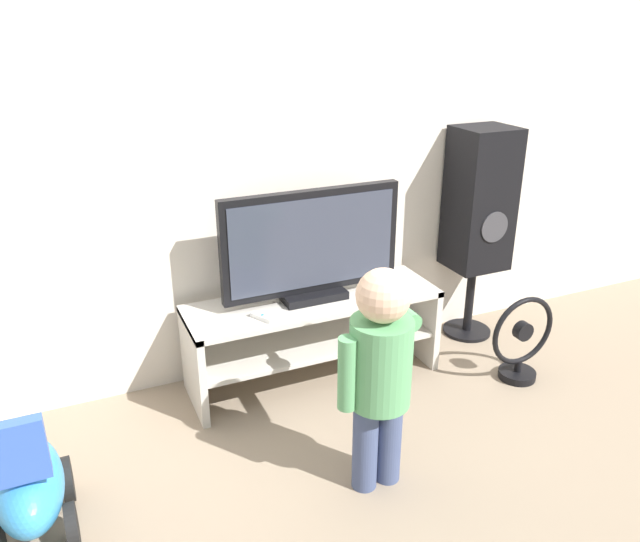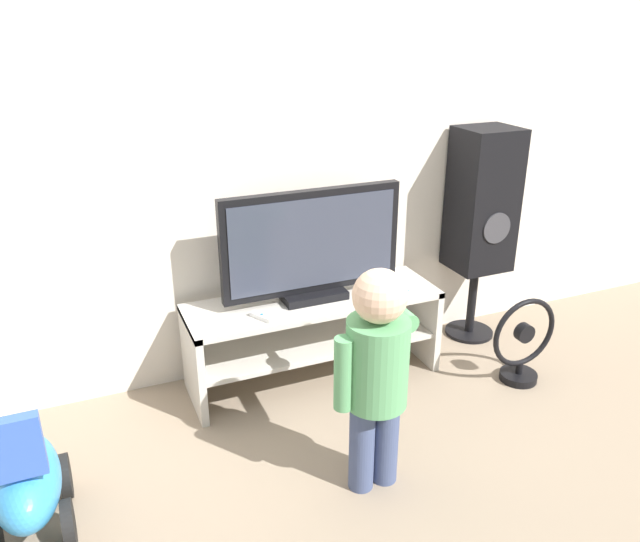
# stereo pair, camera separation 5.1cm
# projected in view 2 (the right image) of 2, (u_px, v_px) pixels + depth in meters

# --- Properties ---
(ground_plane) EXTENTS (16.00, 16.00, 0.00)m
(ground_plane) POSITION_uv_depth(u_px,v_px,m) (329.00, 397.00, 3.15)
(ground_plane) COLOR gray
(wall_back) EXTENTS (10.00, 0.06, 2.60)m
(wall_back) POSITION_uv_depth(u_px,v_px,m) (291.00, 122.00, 3.06)
(wall_back) COLOR silver
(wall_back) RESTS_ON ground_plane
(tv_stand) EXTENTS (1.30, 0.40, 0.46)m
(tv_stand) POSITION_uv_depth(u_px,v_px,m) (314.00, 325.00, 3.20)
(tv_stand) COLOR beige
(tv_stand) RESTS_ON ground_plane
(television) EXTENTS (0.92, 0.20, 0.56)m
(television) POSITION_uv_depth(u_px,v_px,m) (312.00, 246.00, 3.05)
(television) COLOR black
(television) RESTS_ON tv_stand
(game_console) EXTENTS (0.04, 0.17, 0.05)m
(game_console) POSITION_uv_depth(u_px,v_px,m) (398.00, 285.00, 3.25)
(game_console) COLOR white
(game_console) RESTS_ON tv_stand
(remote_primary) EXTENTS (0.09, 0.13, 0.03)m
(remote_primary) POSITION_uv_depth(u_px,v_px,m) (262.00, 317.00, 2.93)
(remote_primary) COLOR white
(remote_primary) RESTS_ON tv_stand
(child) EXTENTS (0.36, 0.52, 0.95)m
(child) POSITION_uv_depth(u_px,v_px,m) (376.00, 363.00, 2.38)
(child) COLOR #3F4C72
(child) RESTS_ON ground_plane
(speaker_tower) EXTENTS (0.31, 0.30, 1.23)m
(speaker_tower) POSITION_uv_depth(u_px,v_px,m) (482.00, 205.00, 3.46)
(speaker_tower) COLOR black
(speaker_tower) RESTS_ON ground_plane
(floor_fan) EXTENTS (0.38, 0.19, 0.47)m
(floor_fan) POSITION_uv_depth(u_px,v_px,m) (523.00, 344.00, 3.22)
(floor_fan) COLOR black
(floor_fan) RESTS_ON ground_plane
(ride_on_toy) EXTENTS (0.28, 0.50, 0.58)m
(ride_on_toy) POSITION_uv_depth(u_px,v_px,m) (26.00, 483.00, 2.27)
(ride_on_toy) COLOR #338CD1
(ride_on_toy) RESTS_ON ground_plane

